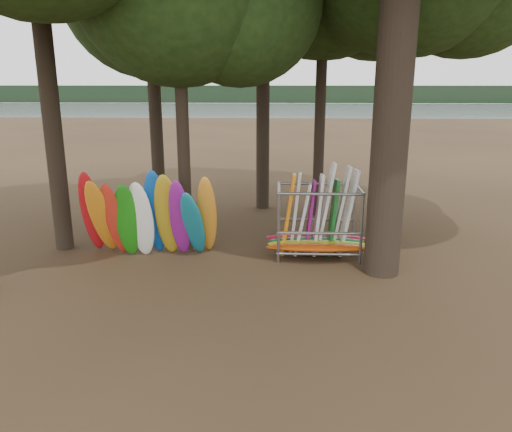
{
  "coord_description": "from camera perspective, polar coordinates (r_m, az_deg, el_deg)",
  "views": [
    {
      "loc": [
        1.12,
        -12.79,
        5.31
      ],
      "look_at": [
        0.52,
        1.5,
        1.4
      ],
      "focal_mm": 35.0,
      "sensor_mm": 36.0,
      "label": 1
    }
  ],
  "objects": [
    {
      "name": "storage_rack",
      "position": [
        15.51,
        7.09,
        -0.91
      ],
      "size": [
        3.21,
        1.52,
        2.91
      ],
      "color": "gray",
      "rests_on": "ground"
    },
    {
      "name": "kayak_row",
      "position": [
        15.44,
        -12.26,
        -0.14
      ],
      "size": [
        4.36,
        2.04,
        2.9
      ],
      "color": "red",
      "rests_on": "ground"
    },
    {
      "name": "lake",
      "position": [
        72.99,
        1.52,
        11.12
      ],
      "size": [
        160.0,
        160.0,
        0.0
      ],
      "primitive_type": "plane",
      "color": "gray",
      "rests_on": "ground"
    },
    {
      "name": "far_shore",
      "position": [
        122.84,
        1.91,
        13.75
      ],
      "size": [
        160.0,
        4.0,
        4.0
      ],
      "primitive_type": "cube",
      "color": "black",
      "rests_on": "ground"
    },
    {
      "name": "ground",
      "position": [
        13.89,
        -2.43,
        -7.2
      ],
      "size": [
        120.0,
        120.0,
        0.0
      ],
      "primitive_type": "plane",
      "color": "#47331E",
      "rests_on": "ground"
    }
  ]
}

